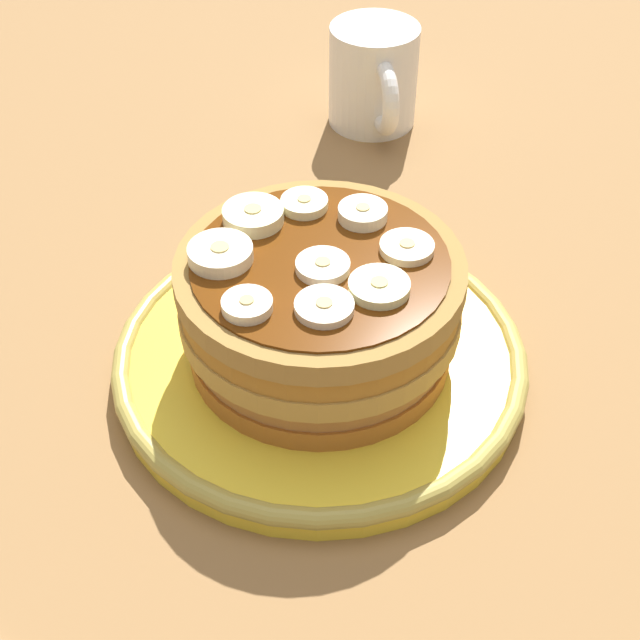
% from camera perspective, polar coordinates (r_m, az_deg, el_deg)
% --- Properties ---
extents(ground_plane, '(1.40, 1.40, 0.03)m').
position_cam_1_polar(ground_plane, '(0.56, -0.00, -4.29)').
color(ground_plane, olive).
extents(plate, '(0.25, 0.25, 0.02)m').
position_cam_1_polar(plate, '(0.55, -0.00, -2.44)').
color(plate, yellow).
rests_on(plate, ground_plane).
extents(pancake_stack, '(0.17, 0.17, 0.07)m').
position_cam_1_polar(pancake_stack, '(0.52, -0.30, 0.83)').
color(pancake_stack, '#AD6525').
rests_on(pancake_stack, plate).
extents(banana_slice_0, '(0.03, 0.03, 0.01)m').
position_cam_1_polar(banana_slice_0, '(0.49, -0.07, 3.29)').
color(banana_slice_0, '#EFE2C3').
rests_on(banana_slice_0, pancake_stack).
extents(banana_slice_1, '(0.04, 0.04, 0.01)m').
position_cam_1_polar(banana_slice_1, '(0.50, -6.21, 4.08)').
color(banana_slice_1, '#F2E5BE').
rests_on(banana_slice_1, pancake_stack).
extents(banana_slice_2, '(0.03, 0.03, 0.01)m').
position_cam_1_polar(banana_slice_2, '(0.52, -4.18, 6.45)').
color(banana_slice_2, '#F7F0B6').
rests_on(banana_slice_2, pancake_stack).
extents(banana_slice_3, '(0.03, 0.03, 0.01)m').
position_cam_1_polar(banana_slice_3, '(0.50, 5.40, 4.53)').
color(banana_slice_3, '#FDE5B5').
rests_on(banana_slice_3, pancake_stack).
extents(banana_slice_4, '(0.03, 0.03, 0.01)m').
position_cam_1_polar(banana_slice_4, '(0.53, 2.68, 6.60)').
color(banana_slice_4, '#EEE5C4').
rests_on(banana_slice_4, pancake_stack).
extents(banana_slice_5, '(0.03, 0.03, 0.01)m').
position_cam_1_polar(banana_slice_5, '(0.46, 0.26, 0.78)').
color(banana_slice_5, '#F8E5C3').
rests_on(banana_slice_5, pancake_stack).
extents(banana_slice_6, '(0.03, 0.03, 0.01)m').
position_cam_1_polar(banana_slice_6, '(0.47, -4.56, 0.88)').
color(banana_slice_6, '#FAEBC5').
rests_on(banana_slice_6, pancake_stack).
extents(banana_slice_7, '(0.03, 0.03, 0.01)m').
position_cam_1_polar(banana_slice_7, '(0.48, 3.70, 2.03)').
color(banana_slice_7, '#F1F3B4').
rests_on(banana_slice_7, pancake_stack).
extents(banana_slice_8, '(0.03, 0.03, 0.01)m').
position_cam_1_polar(banana_slice_8, '(0.53, -1.05, 7.21)').
color(banana_slice_8, '#F7EFBA').
rests_on(banana_slice_8, pancake_stack).
extents(coffee_mug, '(0.10, 0.07, 0.08)m').
position_cam_1_polar(coffee_mug, '(0.77, 3.40, 14.93)').
color(coffee_mug, white).
rests_on(coffee_mug, ground_plane).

